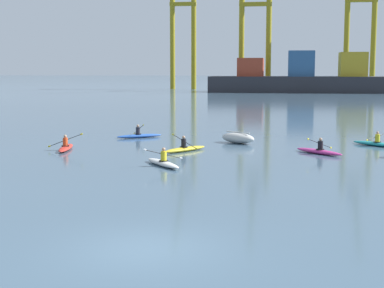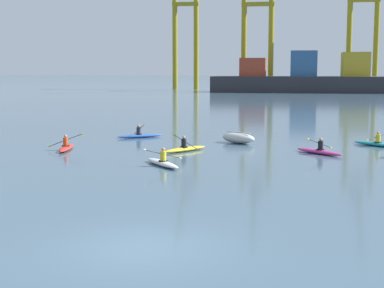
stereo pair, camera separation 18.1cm
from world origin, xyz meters
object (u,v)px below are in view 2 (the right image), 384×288
object	(u,v)px
gantry_crane_west_mid	(258,19)
kayak_white	(163,162)
kayak_yellow	(185,148)
container_barge	(304,79)
gantry_crane_east_mid	(364,16)
kayak_red	(66,147)
kayak_magenta	(319,151)
kayak_blue	(140,135)
gantry_crane_west	(185,18)
kayak_teal	(377,143)
capsized_dinghy	(238,138)

from	to	relation	value
gantry_crane_west_mid	kayak_white	xyz separation A→B (m)	(0.66, -103.58, -15.72)
kayak_white	kayak_yellow	xyz separation A→B (m)	(0.21, 5.38, 0.00)
container_barge	gantry_crane_east_mid	distance (m)	22.79
gantry_crane_west_mid	kayak_red	size ratio (longest dim) A/B	9.94
kayak_red	kayak_magenta	bearing A→B (deg)	2.97
kayak_red	kayak_blue	world-z (taller)	kayak_blue
gantry_crane_west_mid	gantry_crane_west	bearing A→B (deg)	156.60
gantry_crane_west	gantry_crane_west_mid	bearing A→B (deg)	-23.40
kayak_yellow	kayak_teal	bearing A→B (deg)	20.18
gantry_crane_west	kayak_magenta	size ratio (longest dim) A/B	13.00
capsized_dinghy	kayak_red	distance (m)	11.27
container_barge	capsized_dinghy	size ratio (longest dim) A/B	13.76
kayak_magenta	kayak_white	bearing A→B (deg)	-145.56
kayak_white	container_barge	bearing A→B (deg)	84.27
gantry_crane_west_mid	capsized_dinghy	bearing A→B (deg)	-87.72
kayak_white	gantry_crane_west	bearing A→B (deg)	99.37
kayak_yellow	container_barge	bearing A→B (deg)	84.07
capsized_dinghy	container_barge	bearing A→B (deg)	85.65
gantry_crane_west	kayak_blue	size ratio (longest dim) A/B	11.77
capsized_dinghy	kayak_blue	bearing A→B (deg)	164.49
capsized_dinghy	kayak_magenta	xyz separation A→B (m)	(5.07, -4.15, -0.18)
gantry_crane_west	kayak_magenta	distance (m)	110.21
capsized_dinghy	kayak_red	bearing A→B (deg)	-153.99
kayak_yellow	gantry_crane_east_mid	bearing A→B (deg)	77.73
container_barge	kayak_teal	xyz separation A→B (m)	(2.33, -86.22, -2.67)
capsized_dinghy	kayak_teal	distance (m)	8.89
kayak_teal	kayak_white	xyz separation A→B (m)	(-11.95, -9.69, 0.00)
gantry_crane_east_mid	kayak_yellow	size ratio (longest dim) A/B	11.38
container_barge	gantry_crane_west_mid	size ratio (longest dim) A/B	1.11
kayak_magenta	kayak_teal	world-z (taller)	kayak_magenta
container_barge	gantry_crane_east_mid	bearing A→B (deg)	44.01
kayak_blue	kayak_yellow	size ratio (longest dim) A/B	1.01
kayak_red	kayak_white	world-z (taller)	kayak_red
container_barge	gantry_crane_east_mid	xyz separation A→B (m)	(13.02, 12.58, 13.84)
gantry_crane_west	kayak_white	bearing A→B (deg)	-80.63
kayak_red	kayak_teal	distance (m)	19.64
kayak_red	gantry_crane_west_mid	bearing A→B (deg)	86.30
kayak_magenta	kayak_white	xyz separation A→B (m)	(-8.14, -5.58, 0.00)
container_barge	kayak_red	distance (m)	92.67
gantry_crane_west_mid	gantry_crane_east_mid	size ratio (longest dim) A/B	0.97
container_barge	gantry_crane_west	world-z (taller)	gantry_crane_west
kayak_red	kayak_blue	distance (m)	7.52
gantry_crane_east_mid	kayak_white	world-z (taller)	gantry_crane_east_mid
kayak_blue	kayak_teal	bearing A→B (deg)	-7.27
kayak_teal	kayak_yellow	distance (m)	12.51
gantry_crane_east_mid	container_barge	bearing A→B (deg)	-135.99
capsized_dinghy	kayak_blue	xyz separation A→B (m)	(-7.27, 2.02, -0.18)
capsized_dinghy	kayak_yellow	size ratio (longest dim) A/B	0.89
kayak_red	container_barge	bearing A→B (deg)	79.62
kayak_magenta	kayak_yellow	distance (m)	7.93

